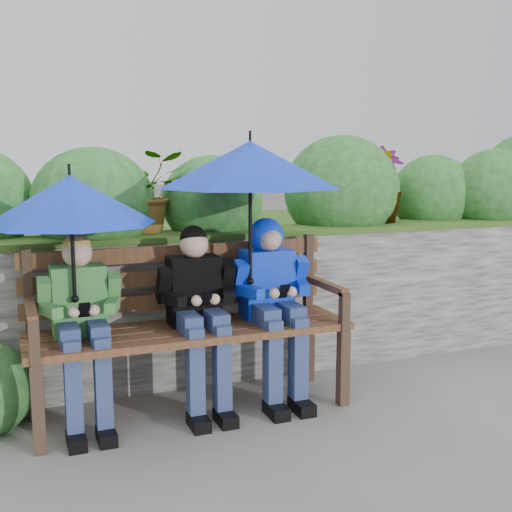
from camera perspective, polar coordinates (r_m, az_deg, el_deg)
name	(u,v)px	position (r m, az deg, el deg)	size (l,w,h in m)	color
ground	(262,412)	(4.03, 0.54, -13.67)	(60.00, 60.00, 0.00)	#626260
garden_backdrop	(188,267)	(5.30, -6.08, -0.94)	(8.00, 2.88, 1.81)	#4F4E4A
park_bench	(188,316)	(3.95, -6.11, -5.31)	(1.93, 0.57, 1.02)	#3E2B20
boy_left	(82,319)	(3.74, -15.25, -5.39)	(0.45, 0.52, 1.12)	#2F7733
boy_middle	(199,307)	(3.86, -5.13, -4.52)	(0.46, 0.54, 1.13)	black
boy_right	(272,291)	(4.02, 1.45, -3.17)	(0.48, 0.58, 1.16)	#1118E4
umbrella_left	(70,200)	(3.61, -16.17, 4.80)	(0.93, 0.93, 0.76)	#092CCD
umbrella_right	(250,164)	(3.86, -0.52, 8.14)	(1.13, 1.13, 0.93)	#092CCD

